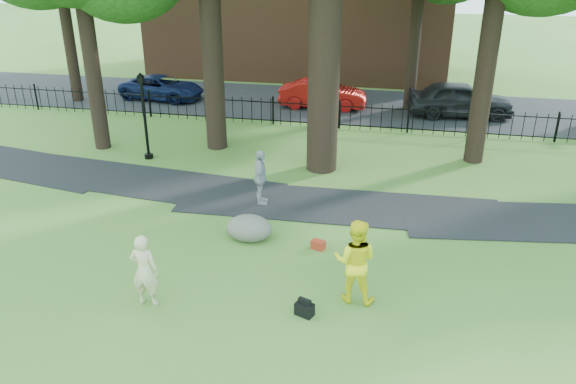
% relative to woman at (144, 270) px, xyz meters
% --- Properties ---
extents(ground, '(120.00, 120.00, 0.00)m').
position_rel_woman_xyz_m(ground, '(2.58, 2.16, -0.88)').
color(ground, '#396623').
rests_on(ground, ground).
extents(footpath, '(36.07, 3.85, 0.03)m').
position_rel_woman_xyz_m(footpath, '(3.58, 6.06, -0.88)').
color(footpath, black).
rests_on(footpath, ground).
extents(street, '(80.00, 7.00, 0.02)m').
position_rel_woman_xyz_m(street, '(2.58, 18.16, -0.88)').
color(street, black).
rests_on(street, ground).
extents(iron_fence, '(44.00, 0.04, 1.20)m').
position_rel_woman_xyz_m(iron_fence, '(2.58, 14.16, -0.28)').
color(iron_fence, black).
rests_on(iron_fence, ground).
extents(woman, '(0.64, 0.43, 1.75)m').
position_rel_woman_xyz_m(woman, '(0.00, 0.00, 0.00)').
color(woman, beige).
rests_on(woman, ground).
extents(man, '(1.03, 0.83, 2.02)m').
position_rel_woman_xyz_m(man, '(4.57, 1.14, 0.14)').
color(man, '#FFEE15').
rests_on(man, ground).
extents(pedestrian, '(0.58, 1.09, 1.78)m').
position_rel_woman_xyz_m(pedestrian, '(1.18, 5.75, 0.01)').
color(pedestrian, '#9E9EA2').
rests_on(pedestrian, ground).
extents(boulder, '(1.54, 1.37, 0.74)m').
position_rel_woman_xyz_m(boulder, '(1.43, 3.48, -0.50)').
color(boulder, slate).
rests_on(boulder, ground).
extents(lamppost, '(0.33, 0.33, 3.30)m').
position_rel_woman_xyz_m(lamppost, '(-4.06, 8.85, 0.74)').
color(lamppost, black).
rests_on(lamppost, ground).
extents(backpack, '(0.46, 0.38, 0.30)m').
position_rel_woman_xyz_m(backpack, '(3.58, 0.31, -0.73)').
color(backpack, black).
rests_on(backpack, ground).
extents(red_bag, '(0.41, 0.33, 0.24)m').
position_rel_woman_xyz_m(red_bag, '(3.40, 3.28, -0.75)').
color(red_bag, maroon).
rests_on(red_bag, ground).
extents(red_sedan, '(4.32, 1.59, 1.41)m').
position_rel_woman_xyz_m(red_sedan, '(1.34, 17.43, -0.17)').
color(red_sedan, '#A40F0C').
rests_on(red_sedan, ground).
extents(navy_van, '(4.65, 2.56, 1.23)m').
position_rel_woman_xyz_m(navy_van, '(-7.20, 17.37, -0.26)').
color(navy_van, '#0B1639').
rests_on(navy_van, ground).
extents(grey_car, '(5.05, 2.44, 1.66)m').
position_rel_woman_xyz_m(grey_car, '(7.92, 17.27, -0.05)').
color(grey_car, black).
rests_on(grey_car, ground).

